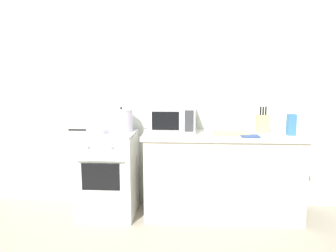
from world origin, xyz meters
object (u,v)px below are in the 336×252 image
object	(u,v)px
microwave	(172,119)
pasta_box	(291,125)
stove	(108,173)
stock_pot	(121,120)
oven_mitt	(250,136)
frying_pan	(97,131)
cutting_board	(231,133)
knife_block	(263,123)

from	to	relation	value
microwave	pasta_box	distance (m)	1.25
stove	pasta_box	size ratio (longest dim) A/B	4.18
stove	stock_pot	distance (m)	0.61
stove	stock_pot	xyz separation A→B (m)	(0.14, 0.11, 0.58)
stock_pot	oven_mitt	size ratio (longest dim) A/B	1.91
oven_mitt	frying_pan	bearing A→B (deg)	175.79
frying_pan	microwave	bearing A→B (deg)	8.45
pasta_box	oven_mitt	bearing A→B (deg)	-163.77
stove	cutting_board	size ratio (longest dim) A/B	2.56
stove	frying_pan	size ratio (longest dim) A/B	2.13
microwave	cutting_board	xyz separation A→B (m)	(0.63, -0.08, -0.14)
microwave	frying_pan	bearing A→B (deg)	-171.55
frying_pan	oven_mitt	bearing A→B (deg)	-4.21
cutting_board	knife_block	distance (m)	0.40
stock_pot	pasta_box	bearing A→B (deg)	-4.49
knife_block	oven_mitt	xyz separation A→B (m)	(-0.20, -0.30, -0.09)
stove	pasta_box	bearing A→B (deg)	-0.85
cutting_board	knife_block	xyz separation A→B (m)	(0.36, 0.14, 0.09)
stock_pot	knife_block	distance (m)	1.56
cutting_board	microwave	bearing A→B (deg)	172.95
stove	frying_pan	xyz separation A→B (m)	(-0.10, -0.04, 0.48)
pasta_box	microwave	bearing A→B (deg)	175.04
microwave	pasta_box	bearing A→B (deg)	-4.96
cutting_board	pasta_box	world-z (taller)	pasta_box
frying_pan	cutting_board	size ratio (longest dim) A/B	1.20
stove	stock_pot	bearing A→B (deg)	39.79
frying_pan	stock_pot	bearing A→B (deg)	32.75
frying_pan	cutting_board	bearing A→B (deg)	1.67
knife_block	pasta_box	distance (m)	0.30
stock_pot	knife_block	world-z (taller)	knife_block
cutting_board	knife_block	size ratio (longest dim) A/B	1.27
stock_pot	pasta_box	distance (m)	1.82
frying_pan	microwave	distance (m)	0.83
stock_pot	frying_pan	bearing A→B (deg)	-147.25
stock_pot	microwave	bearing A→B (deg)	-3.44
knife_block	stove	bearing A→B (deg)	-175.25
pasta_box	oven_mitt	size ratio (longest dim) A/B	1.22
frying_pan	pasta_box	size ratio (longest dim) A/B	1.96
frying_pan	knife_block	bearing A→B (deg)	5.76
cutting_board	knife_block	bearing A→B (deg)	21.05
oven_mitt	knife_block	bearing A→B (deg)	56.71
stove	microwave	xyz separation A→B (m)	(0.70, 0.08, 0.61)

